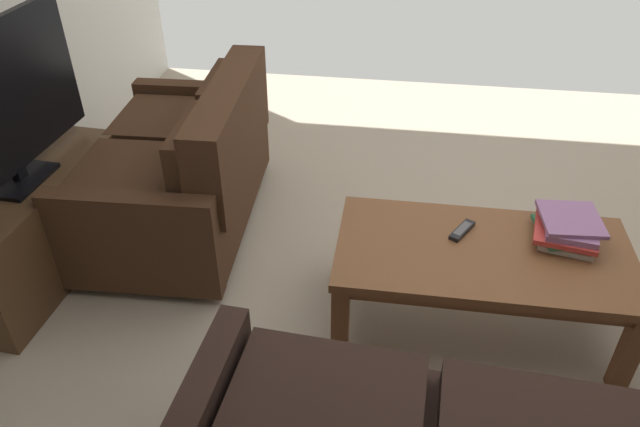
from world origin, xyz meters
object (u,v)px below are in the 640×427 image
(loveseat_near, at_px, (184,168))
(tv_remote, at_px, (462,230))
(tv_stand, at_px, (37,227))
(book_stack, at_px, (568,228))
(coffee_table, at_px, (482,262))

(loveseat_near, relative_size, tv_remote, 8.31)
(tv_stand, relative_size, book_stack, 3.35)
(coffee_table, distance_m, book_stack, 0.38)
(tv_remote, bearing_deg, tv_stand, 0.25)
(book_stack, bearing_deg, tv_stand, 0.59)
(tv_stand, bearing_deg, tv_remote, -179.75)
(tv_stand, bearing_deg, loveseat_near, -140.77)
(tv_stand, height_order, book_stack, book_stack)
(loveseat_near, height_order, book_stack, loveseat_near)
(book_stack, bearing_deg, loveseat_near, -14.01)
(tv_stand, distance_m, tv_remote, 2.01)
(loveseat_near, distance_m, book_stack, 1.90)
(tv_stand, xyz_separation_m, tv_remote, (-2.00, -0.01, 0.19))
(book_stack, xyz_separation_m, tv_remote, (0.43, 0.02, -0.05))
(coffee_table, relative_size, tv_stand, 1.09)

